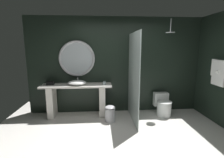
# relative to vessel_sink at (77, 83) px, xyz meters

# --- Properties ---
(ground_plane) EXTENTS (5.76, 5.76, 0.00)m
(ground_plane) POSITION_rel_vessel_sink_xyz_m (1.06, -1.54, -0.91)
(ground_plane) COLOR silver
(back_wall_panel) EXTENTS (4.80, 0.10, 2.60)m
(back_wall_panel) POSITION_rel_vessel_sink_xyz_m (1.06, 0.36, 0.39)
(back_wall_panel) COLOR black
(back_wall_panel) RESTS_ON ground_plane
(vanity_counter) EXTENTS (1.80, 0.52, 0.85)m
(vanity_counter) POSITION_rel_vessel_sink_xyz_m (-0.02, 0.04, -0.39)
(vanity_counter) COLOR silver
(vanity_counter) RESTS_ON ground_plane
(vessel_sink) EXTENTS (0.48, 0.39, 0.17)m
(vessel_sink) POSITION_rel_vessel_sink_xyz_m (0.00, 0.00, 0.00)
(vessel_sink) COLOR white
(vessel_sink) RESTS_ON vanity_counter
(tumbler_cup) EXTENTS (0.08, 0.08, 0.09)m
(tumbler_cup) POSITION_rel_vessel_sink_xyz_m (0.70, -0.01, -0.02)
(tumbler_cup) COLOR silver
(tumbler_cup) RESTS_ON vanity_counter
(tissue_box) EXTENTS (0.17, 0.13, 0.09)m
(tissue_box) POSITION_rel_vessel_sink_xyz_m (-0.69, 0.08, -0.01)
(tissue_box) COLOR black
(tissue_box) RESTS_ON vanity_counter
(round_wall_mirror) EXTENTS (0.95, 0.07, 0.95)m
(round_wall_mirror) POSITION_rel_vessel_sink_xyz_m (-0.02, 0.28, 0.60)
(round_wall_mirror) COLOR #B7B7BC
(shower_glass_panel) EXTENTS (0.02, 1.28, 2.15)m
(shower_glass_panel) POSITION_rel_vessel_sink_xyz_m (1.39, -0.33, 0.16)
(shower_glass_panel) COLOR silver
(shower_glass_panel) RESTS_ON ground_plane
(rain_shower_head) EXTENTS (0.22, 0.22, 0.35)m
(rain_shower_head) POSITION_rel_vessel_sink_xyz_m (2.35, -0.04, 1.28)
(rain_shower_head) COLOR #B7B7BC
(hanging_bathrobe) EXTENTS (0.20, 0.57, 0.64)m
(hanging_bathrobe) POSITION_rel_vessel_sink_xyz_m (3.27, -0.74, 0.36)
(hanging_bathrobe) COLOR #B7B7BC
(toilet) EXTENTS (0.40, 0.58, 0.56)m
(toilet) POSITION_rel_vessel_sink_xyz_m (2.27, -0.04, -0.65)
(toilet) COLOR white
(toilet) RESTS_ON ground_plane
(waste_bin) EXTENTS (0.25, 0.25, 0.40)m
(waste_bin) POSITION_rel_vessel_sink_xyz_m (0.82, -0.37, -0.71)
(waste_bin) COLOR #B7B7BC
(waste_bin) RESTS_ON ground_plane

